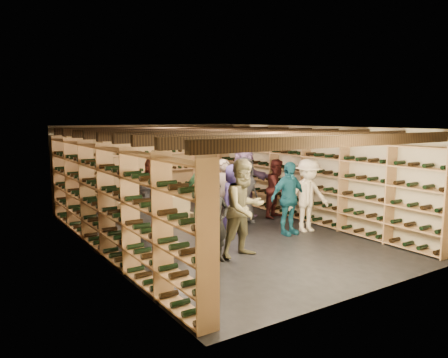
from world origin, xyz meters
name	(u,v)px	position (x,y,z in m)	size (l,w,h in m)	color
ground	(220,234)	(0.00, 0.00, 0.00)	(8.00, 8.00, 0.00)	black
walls	(220,182)	(0.00, 0.00, 1.20)	(5.52, 8.02, 2.40)	beige
ceiling	(220,127)	(0.00, 0.00, 2.40)	(5.50, 8.00, 0.01)	beige
ceiling_joists	(220,134)	(0.00, 0.00, 2.26)	(5.40, 7.12, 0.18)	black
wine_rack_left	(106,199)	(-2.57, 0.00, 1.08)	(0.32, 7.50, 2.15)	#A77A51
wine_rack_right	(305,179)	(2.57, 0.00, 1.08)	(0.32, 7.50, 2.15)	#A77A51
wine_rack_back	(150,170)	(0.00, 3.83, 1.07)	(4.70, 0.30, 2.15)	#A77A51
crate_stack_left	(129,212)	(-1.28, 2.24, 0.26)	(0.59, 0.50, 0.51)	tan
crate_stack_right	(178,209)	(-0.24, 1.57, 0.34)	(0.54, 0.39, 0.68)	tan
crate_loose	(182,216)	(-0.02, 1.77, 0.09)	(0.50, 0.33, 0.17)	tan
person_0	(143,222)	(-2.18, -0.83, 0.74)	(0.72, 0.47, 1.48)	black
person_1	(215,222)	(-1.08, -1.55, 0.75)	(0.54, 0.36, 1.49)	black
person_2	(244,208)	(-0.46, -1.56, 0.93)	(0.90, 0.70, 1.85)	brown
person_3	(308,195)	(1.84, -0.86, 0.84)	(1.09, 0.63, 1.69)	beige
person_4	(288,198)	(1.30, -0.81, 0.82)	(0.97, 0.40, 1.65)	#18596F
person_5	(157,197)	(-1.32, 0.46, 0.92)	(1.70, 0.54, 1.83)	brown
person_6	(234,198)	(0.40, 0.04, 0.78)	(0.77, 0.50, 1.57)	#231C49
person_7	(224,193)	(0.50, 0.58, 0.82)	(0.60, 0.39, 1.63)	gray
person_8	(277,188)	(2.18, 0.63, 0.77)	(0.75, 0.58, 1.54)	#4A1A18
person_9	(129,202)	(-1.80, 0.81, 0.81)	(1.04, 0.60, 1.61)	#AFAB9E
person_10	(200,191)	(0.24, 1.30, 0.79)	(0.92, 0.38, 1.57)	#204728
person_11	(244,182)	(1.43, 1.07, 0.96)	(1.77, 0.57, 1.91)	slate
person_12	(244,190)	(1.12, 0.62, 0.82)	(0.81, 0.52, 1.65)	#2F2F34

